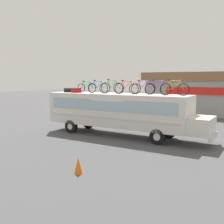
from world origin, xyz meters
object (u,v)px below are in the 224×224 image
Objects in this scene: bus at (120,111)px; rooftop_bicycle_2 at (98,88)px; rooftop_bicycle_6 at (158,88)px; rooftop_bicycle_5 at (143,88)px; rooftop_bicycle_7 at (174,89)px; rooftop_bicycle_1 at (87,88)px; rooftop_bicycle_4 at (126,88)px; traffic_cone at (78,166)px; rooftop_bicycle_3 at (112,88)px; luggage_bag_1 at (68,90)px; luggage_bag_2 at (76,90)px.

rooftop_bicycle_2 is at bearing -177.07° from bus.
rooftop_bicycle_6 is (4.28, 0.41, 0.01)m from rooftop_bicycle_2.
rooftop_bicycle_5 is 0.92× the size of rooftop_bicycle_7.
rooftop_bicycle_1 is 4.28m from rooftop_bicycle_5.
rooftop_bicycle_2 is at bearing -175.65° from rooftop_bicycle_4.
bus reaches higher than traffic_cone.
rooftop_bicycle_6 is at bearing 4.46° from rooftop_bicycle_3.
rooftop_bicycle_6 is (2.10, 0.24, 0.01)m from rooftop_bicycle_4.
luggage_bag_1 is 0.72× the size of traffic_cone.
traffic_cone is at bearing -55.78° from rooftop_bicycle_1.
rooftop_bicycle_2 is 8.61m from traffic_cone.
rooftop_bicycle_4 is at bearing 103.09° from traffic_cone.
traffic_cone is at bearing -76.91° from rooftop_bicycle_4.
rooftop_bicycle_5 is at bearing 4.78° from luggage_bag_1.
rooftop_bicycle_2 reaches higher than rooftop_bicycle_4.
rooftop_bicycle_4 reaches higher than traffic_cone.
luggage_bag_1 is 0.27× the size of rooftop_bicycle_3.
rooftop_bicycle_3 is 0.97× the size of rooftop_bicycle_7.
luggage_bag_2 reaches higher than traffic_cone.
luggage_bag_2 is 0.32× the size of rooftop_bicycle_3.
bus is 2.31m from rooftop_bicycle_2.
rooftop_bicycle_3 is at bearing 1.55° from rooftop_bicycle_1.
rooftop_bicycle_1 is 0.98× the size of rooftop_bicycle_5.
rooftop_bicycle_7 is 2.77× the size of traffic_cone.
rooftop_bicycle_3 is 8.33m from traffic_cone.
traffic_cone is at bearing -93.12° from rooftop_bicycle_6.
rooftop_bicycle_2 is (1.84, 0.11, 0.22)m from luggage_bag_2.
rooftop_bicycle_3 is (-0.69, 0.07, 1.54)m from bus.
rooftop_bicycle_3 reaches higher than rooftop_bicycle_1.
rooftop_bicycle_5 reaches higher than luggage_bag_2.
luggage_bag_1 is 5.90m from rooftop_bicycle_5.
rooftop_bicycle_2 is 0.95× the size of rooftop_bicycle_4.
rooftop_bicycle_3 is (3.69, 0.23, 0.26)m from luggage_bag_1.
rooftop_bicycle_6 reaches higher than rooftop_bicycle_4.
rooftop_bicycle_4 is 2.12m from rooftop_bicycle_6.
luggage_bag_2 is 5.10m from rooftop_bicycle_5.
luggage_bag_1 is at bearing -178.42° from rooftop_bicycle_2.
rooftop_bicycle_7 is at bearing 1.40° from bus.
luggage_bag_1 is 6.95m from rooftop_bicycle_6.
bus is 2.99m from rooftop_bicycle_6.
bus is 6.82× the size of rooftop_bicycle_5.
rooftop_bicycle_7 reaches higher than rooftop_bicycle_1.
rooftop_bicycle_3 is at bearing 111.19° from traffic_cone.
rooftop_bicycle_1 is 0.97× the size of rooftop_bicycle_2.
rooftop_bicycle_4 is at bearing 0.46° from rooftop_bicycle_3.
luggage_bag_1 is at bearing 177.17° from luggage_bag_2.
rooftop_bicycle_1 is at bearing -175.74° from rooftop_bicycle_5.
rooftop_bicycle_3 reaches higher than traffic_cone.
traffic_cone is (5.71, -7.01, -2.68)m from luggage_bag_2.
luggage_bag_1 is 1.63m from rooftop_bicycle_1.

